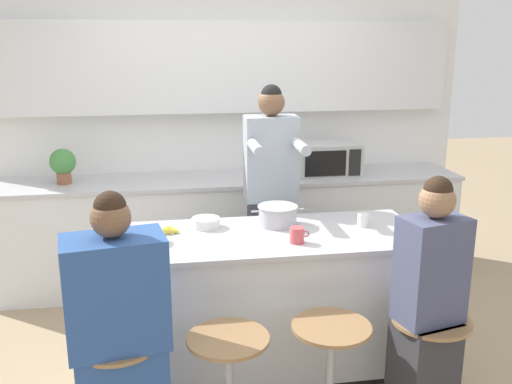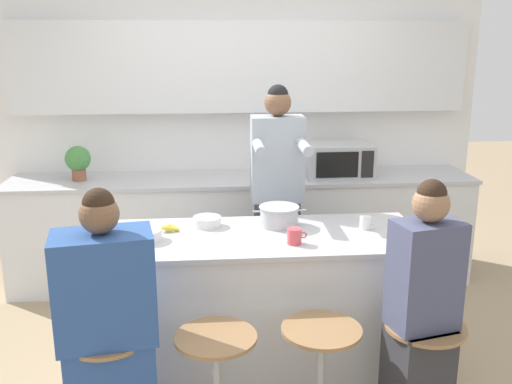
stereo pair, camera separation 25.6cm
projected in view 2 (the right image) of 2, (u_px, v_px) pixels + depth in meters
ground_plane at (257, 366)px, 3.70m from camera, size 16.00×16.00×0.00m
wall_back at (240, 100)px, 4.94m from camera, size 4.20×0.22×2.70m
back_counter at (243, 229)px, 4.92m from camera, size 3.90×0.64×0.93m
kitchen_island at (257, 302)px, 3.58m from camera, size 2.03×0.76×0.90m
bar_stool_leftmost at (110, 381)px, 2.89m from camera, size 0.42×0.42×0.62m
bar_stool_center_left at (217, 381)px, 2.90m from camera, size 0.42×0.42×0.62m
bar_stool_center_right at (320, 372)px, 2.97m from camera, size 0.42×0.42×0.62m
bar_stool_rightmost at (422, 369)px, 3.00m from camera, size 0.42×0.42×0.62m
person_cooking at (277, 208)px, 4.10m from camera, size 0.38×0.56×1.75m
person_wrapped_blanket at (108, 334)px, 2.79m from camera, size 0.51×0.36×1.39m
person_seated_near at (421, 322)px, 2.92m from camera, size 0.37×0.33×1.40m
cooking_pot at (279, 216)px, 3.63m from camera, size 0.34×0.26×0.13m
fruit_bowl at (145, 235)px, 3.37m from camera, size 0.20×0.20×0.07m
mixing_bowl_steel at (207, 221)px, 3.62m from camera, size 0.18×0.18×0.06m
coffee_cup_near at (295, 236)px, 3.31m from camera, size 0.12×0.08×0.09m
coffee_cup_far at (366, 223)px, 3.57m from camera, size 0.10×0.07×0.08m
banana_bunch at (170, 228)px, 3.53m from camera, size 0.14×0.10×0.05m
microwave at (338, 160)px, 4.79m from camera, size 0.55×0.38×0.28m
potted_plant at (78, 161)px, 4.64m from camera, size 0.21×0.21×0.29m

